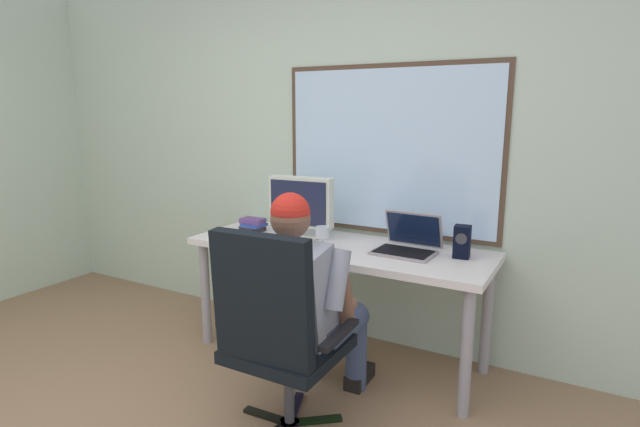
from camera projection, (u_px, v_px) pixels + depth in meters
wall_rear at (347, 154)px, 3.35m from camera, size 5.54×0.08×2.51m
desk at (338, 258)px, 3.08m from camera, size 1.86×0.65×0.74m
office_chair at (275, 328)px, 2.30m from camera, size 0.60×0.54×1.04m
person_seated at (304, 300)px, 2.53m from camera, size 0.54×0.77×1.17m
crt_monitor at (301, 204)px, 3.19m from camera, size 0.43×0.21×0.40m
laptop at (408, 242)px, 2.91m from camera, size 0.35×0.32×0.23m
wine_glass at (322, 234)px, 2.93m from camera, size 0.08×0.08×0.14m
desk_speaker at (462, 242)px, 2.78m from camera, size 0.10×0.10×0.18m
book_stack at (253, 225)px, 3.42m from camera, size 0.17×0.15×0.09m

